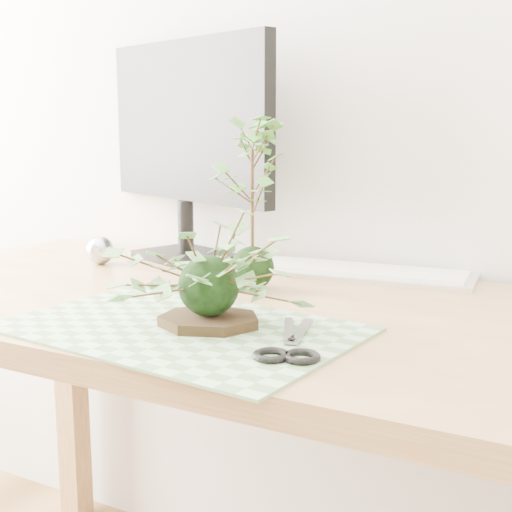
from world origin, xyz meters
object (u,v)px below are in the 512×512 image
maple_kokedama (252,161)px  keyboard (355,272)px  ivy_kokedama (208,258)px  monitor (186,135)px  desk (277,358)px

maple_kokedama → keyboard: (0.12, 0.19, -0.22)m
ivy_kokedama → monitor: (-0.33, 0.44, 0.16)m
desk → maple_kokedama: size_ratio=4.87×
monitor → maple_kokedama: bearing=-14.8°
maple_kokedama → ivy_kokedama: bearing=-75.6°
desk → keyboard: 0.30m
desk → ivy_kokedama: (-0.03, -0.16, 0.19)m
ivy_kokedama → keyboard: (0.06, 0.44, -0.10)m
desk → monitor: (-0.36, 0.28, 0.36)m
desk → ivy_kokedama: 0.25m
maple_kokedama → keyboard: 0.32m
ivy_kokedama → keyboard: 0.45m
desk → monitor: monitor is taller
keyboard → monitor: monitor is taller
monitor → keyboard: bearing=21.2°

